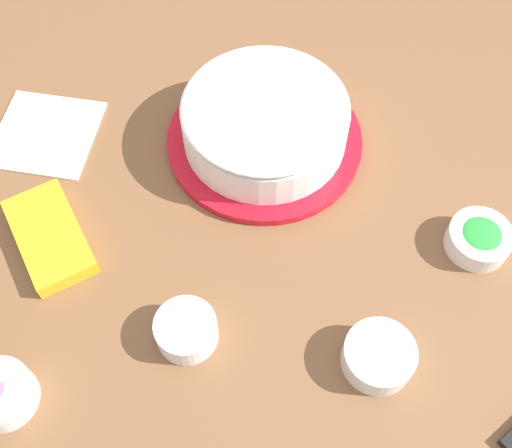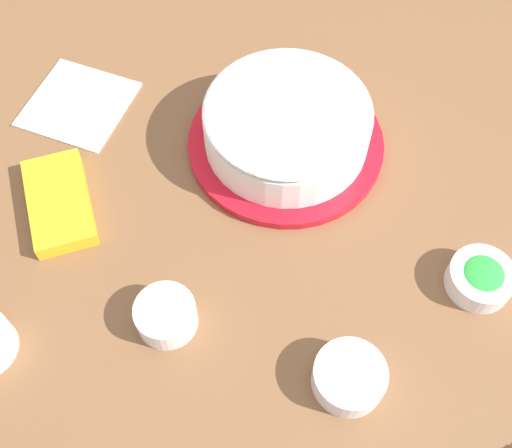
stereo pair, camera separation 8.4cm
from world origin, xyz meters
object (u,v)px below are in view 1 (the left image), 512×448
object	(u,v)px
frosted_cake	(265,124)
sprinkle_bowl_pink	(0,394)
sprinkle_bowl_blue	(186,330)
sprinkle_bowl_green	(479,238)
sprinkle_bowl_yellow	(379,356)
paper_napkin	(45,133)
candy_box_upper	(50,236)

from	to	relation	value
frosted_cake	sprinkle_bowl_pink	world-z (taller)	frosted_cake
sprinkle_bowl_blue	sprinkle_bowl_green	bearing A→B (deg)	90.55
frosted_cake	sprinkle_bowl_green	distance (m)	0.34
sprinkle_bowl_yellow	paper_napkin	xyz separation A→B (m)	(-0.49, -0.34, -0.02)
sprinkle_bowl_blue	candy_box_upper	bearing A→B (deg)	-143.49
sprinkle_bowl_green	sprinkle_bowl_yellow	bearing A→B (deg)	-60.90
frosted_cake	sprinkle_bowl_yellow	bearing A→B (deg)	3.62
sprinkle_bowl_blue	candy_box_upper	distance (m)	0.24
frosted_cake	sprinkle_bowl_yellow	distance (m)	0.37
sprinkle_bowl_yellow	candy_box_upper	size ratio (longest dim) A/B	0.57
paper_napkin	sprinkle_bowl_pink	bearing A→B (deg)	-15.31
sprinkle_bowl_green	sprinkle_bowl_yellow	distance (m)	0.22
candy_box_upper	frosted_cake	bearing A→B (deg)	91.10
frosted_cake	paper_napkin	distance (m)	0.34
sprinkle_bowl_pink	candy_box_upper	world-z (taller)	sprinkle_bowl_pink
sprinkle_bowl_yellow	paper_napkin	world-z (taller)	sprinkle_bowl_yellow
sprinkle_bowl_green	sprinkle_bowl_blue	world-z (taller)	sprinkle_bowl_blue
frosted_cake	sprinkle_bowl_yellow	world-z (taller)	frosted_cake
sprinkle_bowl_pink	sprinkle_bowl_blue	bearing A→B (deg)	92.15
sprinkle_bowl_blue	sprinkle_bowl_pink	xyz separation A→B (m)	(0.01, -0.23, -0.00)
frosted_cake	sprinkle_bowl_green	xyz separation A→B (m)	(0.26, 0.22, -0.03)
sprinkle_bowl_green	candy_box_upper	bearing A→B (deg)	-108.83
sprinkle_bowl_pink	sprinkle_bowl_yellow	bearing A→B (deg)	77.72
frosted_cake	sprinkle_bowl_blue	xyz separation A→B (m)	(0.26, -0.19, -0.02)
candy_box_upper	sprinkle_bowl_blue	bearing A→B (deg)	25.83
sprinkle_bowl_green	paper_napkin	size ratio (longest dim) A/B	0.58
frosted_cake	paper_napkin	xyz separation A→B (m)	(-0.12, -0.31, -0.04)
sprinkle_bowl_yellow	candy_box_upper	distance (m)	0.46
sprinkle_bowl_blue	candy_box_upper	xyz separation A→B (m)	(-0.19, -0.14, -0.01)
sprinkle_bowl_green	sprinkle_bowl_blue	distance (m)	0.41
sprinkle_bowl_yellow	candy_box_upper	xyz separation A→B (m)	(-0.30, -0.36, -0.01)
frosted_cake	sprinkle_bowl_blue	bearing A→B (deg)	-36.07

